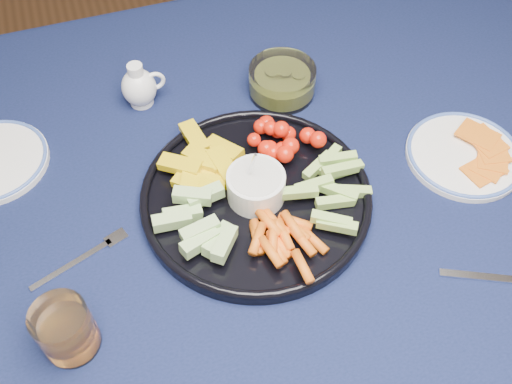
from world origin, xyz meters
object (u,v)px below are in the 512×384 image
object	(u,v)px
cheese_plate	(465,154)
crudite_platter	(255,195)
dining_table	(300,204)
creamer_pitcher	(140,87)
pickle_bowl	(282,82)
juice_tumbler	(67,331)

from	to	relation	value
cheese_plate	crudite_platter	bearing A→B (deg)	176.22
dining_table	creamer_pitcher	distance (m)	0.35
crudite_platter	cheese_plate	world-z (taller)	crudite_platter
crudite_platter	pickle_bowl	distance (m)	0.26
dining_table	pickle_bowl	world-z (taller)	pickle_bowl
dining_table	pickle_bowl	size ratio (longest dim) A/B	13.80
juice_tumbler	dining_table	bearing A→B (deg)	23.55
crudite_platter	creamer_pitcher	size ratio (longest dim) A/B	4.21
crudite_platter	creamer_pitcher	xyz separation A→B (m)	(-0.12, 0.28, 0.02)
crudite_platter	pickle_bowl	size ratio (longest dim) A/B	3.00
dining_table	crudite_platter	world-z (taller)	crudite_platter
creamer_pitcher	juice_tumbler	size ratio (longest dim) A/B	0.99
crudite_platter	cheese_plate	distance (m)	0.36
dining_table	juice_tumbler	size ratio (longest dim) A/B	19.18
pickle_bowl	dining_table	bearing A→B (deg)	-99.53
juice_tumbler	crudite_platter	bearing A→B (deg)	25.05
dining_table	crudite_platter	size ratio (longest dim) A/B	4.60
crudite_platter	cheese_plate	bearing A→B (deg)	-3.78
dining_table	crudite_platter	xyz separation A→B (m)	(-0.10, -0.03, 0.11)
dining_table	pickle_bowl	distance (m)	0.22
pickle_bowl	cheese_plate	world-z (taller)	pickle_bowl
pickle_bowl	juice_tumbler	world-z (taller)	juice_tumbler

